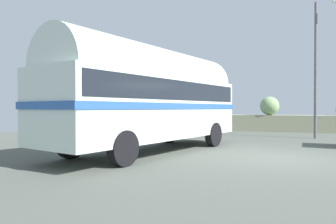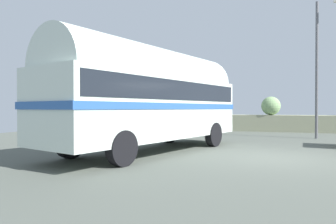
% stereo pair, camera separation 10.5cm
% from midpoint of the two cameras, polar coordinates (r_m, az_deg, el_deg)
% --- Properties ---
extents(ground, '(32.00, 26.00, 0.02)m').
position_cam_midpoint_polar(ground, '(10.07, 19.47, -8.17)').
color(ground, '#4F554D').
extents(breakwater, '(31.36, 2.22, 2.38)m').
position_cam_midpoint_polar(breakwater, '(21.77, 18.46, -1.62)').
color(breakwater, gray).
rests_on(breakwater, ground).
extents(vintage_coach, '(4.89, 8.90, 3.70)m').
position_cam_midpoint_polar(vintage_coach, '(10.84, -3.29, 3.31)').
color(vintage_coach, black).
rests_on(vintage_coach, ground).
extents(lamp_post, '(1.22, 0.43, 6.94)m').
position_cam_midpoint_polar(lamp_post, '(17.37, 26.08, 8.33)').
color(lamp_post, '#5B5B60').
rests_on(lamp_post, ground).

